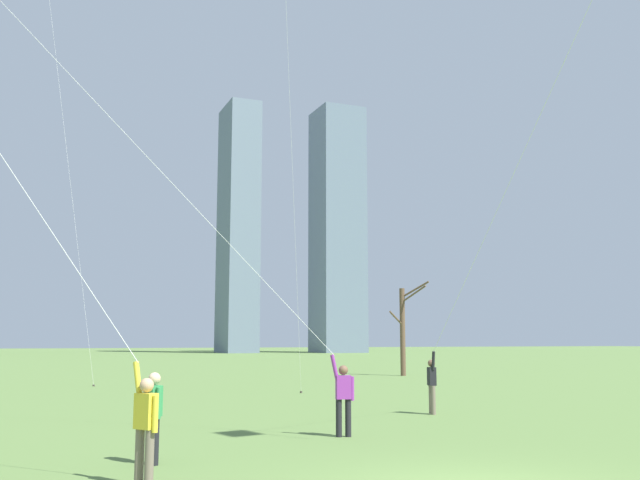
% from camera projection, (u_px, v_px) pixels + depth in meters
% --- Properties ---
extents(kite_flyer_midfield_left_white, '(0.63, 14.09, 17.39)m').
position_uv_depth(kite_flyer_midfield_left_white, '(483.00, 267.00, 19.28)').
color(kite_flyer_midfield_left_white, '#726656').
rests_on(kite_flyer_midfield_left_white, ground).
extents(kite_flyer_far_back_orange, '(9.42, 6.36, 13.05)m').
position_uv_depth(kite_flyer_far_back_orange, '(246.00, 284.00, 17.15)').
color(kite_flyer_far_back_orange, black).
rests_on(kite_flyer_far_back_orange, ground).
extents(kite_flyer_midfield_right_yellow, '(8.96, 8.71, 16.07)m').
position_uv_depth(kite_flyer_midfield_right_yellow, '(42.00, 253.00, 11.98)').
color(kite_flyer_midfield_right_yellow, '#726656').
rests_on(kite_flyer_midfield_right_yellow, ground).
extents(bystander_watching_nearby, '(0.28, 0.50, 1.62)m').
position_uv_depth(bystander_watching_nearby, '(153.00, 413.00, 12.75)').
color(bystander_watching_nearby, black).
rests_on(bystander_watching_nearby, ground).
extents(distant_kite_drifting_left_pink, '(3.30, 7.36, 24.27)m').
position_uv_depth(distant_kite_drifting_left_pink, '(51.00, 17.00, 41.47)').
color(distant_kite_drifting_left_pink, pink).
rests_on(distant_kite_drifting_left_pink, ground).
extents(bare_tree_leftmost, '(2.28, 2.06, 5.87)m').
position_uv_depth(bare_tree_leftmost, '(403.00, 328.00, 44.53)').
color(bare_tree_leftmost, brown).
rests_on(bare_tree_leftmost, ground).
extents(skyline_slender_spire, '(5.59, 9.77, 45.03)m').
position_uv_depth(skyline_slender_spire, '(238.00, 227.00, 127.92)').
color(skyline_slender_spire, slate).
rests_on(skyline_slender_spire, ground).
extents(skyline_mid_tower_right, '(8.12, 8.58, 44.85)m').
position_uv_depth(skyline_mid_tower_right, '(337.00, 229.00, 129.80)').
color(skyline_mid_tower_right, slate).
rests_on(skyline_mid_tower_right, ground).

